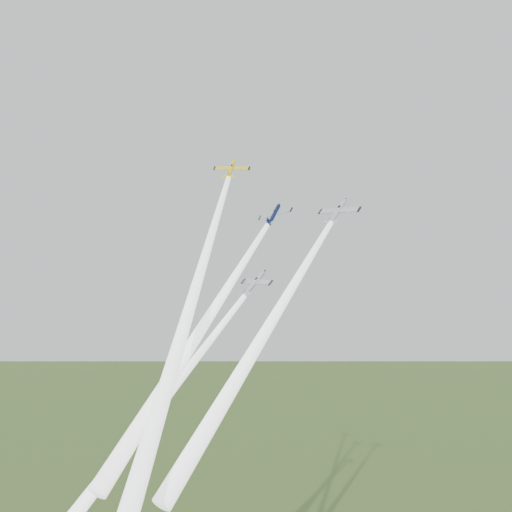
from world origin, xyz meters
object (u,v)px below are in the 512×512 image
(plane_yellow, at_px, (231,169))
(plane_silver_right, at_px, (338,212))
(plane_navy, at_px, (274,215))
(plane_silver_low, at_px, (254,283))

(plane_yellow, distance_m, plane_silver_right, 22.79)
(plane_navy, bearing_deg, plane_yellow, -160.06)
(plane_yellow, xyz_separation_m, plane_silver_low, (8.60, -7.91, -22.44))
(plane_yellow, relative_size, plane_navy, 0.97)
(plane_yellow, xyz_separation_m, plane_silver_right, (20.71, 1.67, -9.36))
(plane_navy, bearing_deg, plane_silver_right, 10.67)
(plane_silver_right, bearing_deg, plane_navy, -165.36)
(plane_yellow, height_order, plane_silver_low, plane_yellow)
(plane_navy, height_order, plane_silver_low, plane_navy)
(plane_yellow, height_order, plane_silver_right, plane_yellow)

